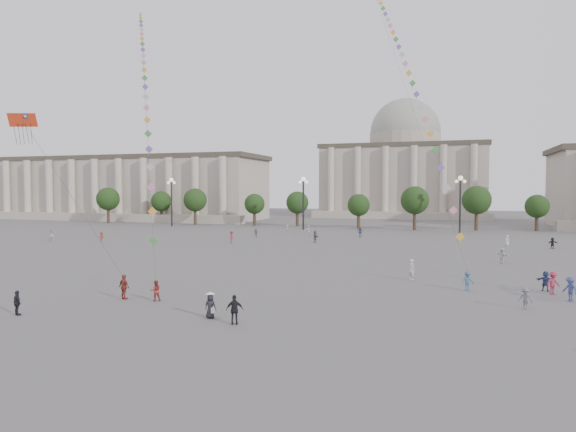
% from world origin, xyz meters
% --- Properties ---
extents(ground, '(360.00, 360.00, 0.00)m').
position_xyz_m(ground, '(0.00, 0.00, 0.00)').
color(ground, '#5A5754').
rests_on(ground, ground).
extents(hall_west, '(84.00, 26.22, 17.20)m').
position_xyz_m(hall_west, '(-75.00, 93.89, 8.43)').
color(hall_west, '#AC9F90').
rests_on(hall_west, ground).
extents(hall_central, '(48.30, 34.30, 35.50)m').
position_xyz_m(hall_central, '(0.00, 129.22, 14.23)').
color(hall_central, '#AC9F90').
rests_on(hall_central, ground).
extents(tree_row, '(137.12, 5.12, 8.00)m').
position_xyz_m(tree_row, '(0.00, 78.00, 5.39)').
color(tree_row, '#3A2B1D').
rests_on(tree_row, ground).
extents(lamp_post_far_west, '(2.00, 0.90, 10.65)m').
position_xyz_m(lamp_post_far_west, '(-45.00, 70.00, 7.35)').
color(lamp_post_far_west, '#262628').
rests_on(lamp_post_far_west, ground).
extents(lamp_post_mid_west, '(2.00, 0.90, 10.65)m').
position_xyz_m(lamp_post_mid_west, '(-15.00, 70.00, 7.35)').
color(lamp_post_mid_west, '#262628').
rests_on(lamp_post_mid_west, ground).
extents(lamp_post_mid_east, '(2.00, 0.90, 10.65)m').
position_xyz_m(lamp_post_mid_east, '(15.00, 70.00, 7.35)').
color(lamp_post_mid_east, '#262628').
rests_on(lamp_post_mid_east, ground).
extents(person_crowd_0, '(1.08, 0.55, 1.77)m').
position_xyz_m(person_crowd_0, '(-1.33, 57.17, 0.89)').
color(person_crowd_0, '#31506F').
rests_on(person_crowd_0, ground).
extents(person_crowd_1, '(1.01, 1.12, 1.87)m').
position_xyz_m(person_crowd_1, '(-45.84, 35.29, 0.94)').
color(person_crowd_1, '#BABAB5').
rests_on(person_crowd_1, ground).
extents(person_crowd_2, '(0.76, 1.11, 1.59)m').
position_xyz_m(person_crowd_2, '(-38.22, 37.29, 0.79)').
color(person_crowd_2, maroon).
rests_on(person_crowd_2, ground).
extents(person_crowd_4, '(1.73, 1.22, 1.80)m').
position_xyz_m(person_crowd_4, '(-10.58, 57.86, 0.90)').
color(person_crowd_4, silver).
rests_on(person_crowd_4, ground).
extents(person_crowd_6, '(1.10, 0.85, 1.50)m').
position_xyz_m(person_crowd_6, '(18.06, 8.27, 0.75)').
color(person_crowd_6, slate).
rests_on(person_crowd_6, ground).
extents(person_crowd_7, '(1.49, 1.51, 1.74)m').
position_xyz_m(person_crowd_7, '(18.73, 31.26, 0.87)').
color(person_crowd_7, silver).
rests_on(person_crowd_7, ground).
extents(person_crowd_8, '(1.33, 1.21, 1.79)m').
position_xyz_m(person_crowd_8, '(20.83, 14.30, 0.90)').
color(person_crowd_8, '#972941').
rests_on(person_crowd_8, ground).
extents(person_crowd_9, '(1.48, 1.09, 1.55)m').
position_xyz_m(person_crowd_9, '(26.71, 48.40, 0.77)').
color(person_crowd_9, black).
rests_on(person_crowd_9, ground).
extents(person_crowd_10, '(0.62, 0.65, 1.49)m').
position_xyz_m(person_crowd_10, '(-15.53, 61.07, 0.75)').
color(person_crowd_10, '#B0B0AC').
rests_on(person_crowd_10, ground).
extents(person_crowd_12, '(1.47, 1.71, 1.86)m').
position_xyz_m(person_crowd_12, '(-6.39, 46.19, 0.93)').
color(person_crowd_12, slate).
rests_on(person_crowd_12, ground).
extents(person_crowd_13, '(0.80, 0.82, 1.89)m').
position_xyz_m(person_crowd_13, '(9.90, 17.65, 0.95)').
color(person_crowd_13, silver).
rests_on(person_crowd_13, ground).
extents(person_crowd_14, '(1.26, 1.33, 1.81)m').
position_xyz_m(person_crowd_14, '(21.53, 11.96, 0.91)').
color(person_crowd_14, '#37427B').
rests_on(person_crowd_14, ground).
extents(person_crowd_16, '(1.00, 0.59, 1.59)m').
position_xyz_m(person_crowd_16, '(-18.25, 51.81, 0.80)').
color(person_crowd_16, slate).
rests_on(person_crowd_16, ground).
extents(person_crowd_17, '(0.89, 1.33, 1.91)m').
position_xyz_m(person_crowd_17, '(-18.23, 41.56, 0.95)').
color(person_crowd_17, maroon).
rests_on(person_crowd_17, ground).
extents(person_crowd_18, '(0.88, 0.81, 1.52)m').
position_xyz_m(person_crowd_18, '(21.20, 50.98, 0.76)').
color(person_crowd_18, silver).
rests_on(person_crowd_18, ground).
extents(person_crowd_19, '(1.59, 0.90, 1.64)m').
position_xyz_m(person_crowd_19, '(20.51, 15.57, 0.82)').
color(person_crowd_19, navy).
rests_on(person_crowd_19, ground).
extents(tourist_0, '(1.17, 0.79, 1.85)m').
position_xyz_m(tourist_0, '(-9.92, 2.83, 0.93)').
color(tourist_0, maroon).
rests_on(tourist_0, ground).
extents(tourist_1, '(1.03, 0.75, 1.62)m').
position_xyz_m(tourist_1, '(-13.60, -3.40, 0.81)').
color(tourist_1, black).
rests_on(tourist_1, ground).
extents(tourist_4, '(1.14, 0.78, 1.80)m').
position_xyz_m(tourist_4, '(0.75, -1.26, 0.90)').
color(tourist_4, black).
rests_on(tourist_4, ground).
extents(kite_flyer_0, '(0.94, 0.92, 1.53)m').
position_xyz_m(kite_flyer_0, '(-7.38, 3.04, 0.76)').
color(kite_flyer_0, maroon).
rests_on(kite_flyer_0, ground).
extents(kite_flyer_1, '(1.17, 0.95, 1.59)m').
position_xyz_m(kite_flyer_1, '(14.54, 13.90, 0.79)').
color(kite_flyer_1, '#365B7A').
rests_on(kite_flyer_1, ground).
extents(hat_person, '(0.76, 0.60, 1.69)m').
position_xyz_m(hat_person, '(-1.33, -0.32, 0.82)').
color(hat_person, black).
rests_on(hat_person, ground).
extents(dragon_kite, '(5.74, 1.22, 15.14)m').
position_xyz_m(dragon_kite, '(-19.04, 3.04, 12.85)').
color(dragon_kite, red).
rests_on(dragon_kite, ground).
extents(kite_train_west, '(33.26, 48.50, 72.02)m').
position_xyz_m(kite_train_west, '(-25.04, 29.26, 22.96)').
color(kite_train_west, '#3F3F3F').
rests_on(kite_train_west, ground).
extents(kite_train_mid, '(16.39, 50.18, 70.85)m').
position_xyz_m(kite_train_mid, '(6.17, 40.64, 26.74)').
color(kite_train_mid, '#3F3F3F').
rests_on(kite_train_mid, ground).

